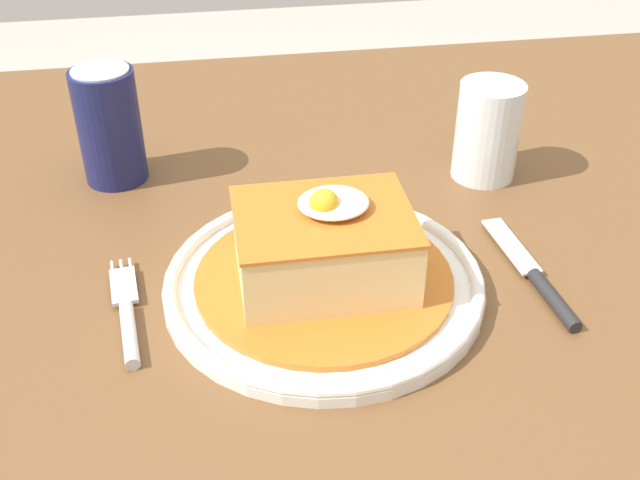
% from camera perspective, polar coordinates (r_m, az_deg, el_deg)
% --- Properties ---
extents(dining_table, '(1.20, 0.89, 0.76)m').
position_cam_1_polar(dining_table, '(0.84, 2.07, -4.61)').
color(dining_table, brown).
rests_on(dining_table, ground_plane).
extents(main_plate, '(0.28, 0.28, 0.02)m').
position_cam_1_polar(main_plate, '(0.66, 0.28, -3.16)').
color(main_plate, white).
rests_on(main_plate, dining_table).
extents(sandwich_meal, '(0.22, 0.22, 0.09)m').
position_cam_1_polar(sandwich_meal, '(0.65, 0.31, -0.86)').
color(sandwich_meal, '#C66B23').
rests_on(sandwich_meal, main_plate).
extents(fork, '(0.03, 0.14, 0.01)m').
position_cam_1_polar(fork, '(0.65, -14.17, -5.62)').
color(fork, silver).
rests_on(fork, dining_table).
extents(knife, '(0.03, 0.17, 0.01)m').
position_cam_1_polar(knife, '(0.70, 16.12, -3.11)').
color(knife, '#262628').
rests_on(knife, dining_table).
extents(soda_can, '(0.07, 0.07, 0.12)m').
position_cam_1_polar(soda_can, '(0.83, -15.44, 8.20)').
color(soda_can, '#191E51').
rests_on(soda_can, dining_table).
extents(drinking_glass, '(0.07, 0.07, 0.10)m').
position_cam_1_polar(drinking_glass, '(0.84, 12.32, 7.48)').
color(drinking_glass, gold).
rests_on(drinking_glass, dining_table).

